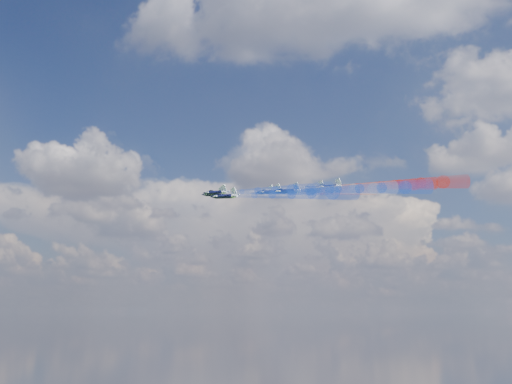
% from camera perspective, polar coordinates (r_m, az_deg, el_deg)
% --- Properties ---
extents(jet_lead, '(13.54, 13.03, 5.43)m').
position_cam_1_polar(jet_lead, '(193.76, -3.95, -0.21)').
color(jet_lead, black).
extents(trail_lead, '(33.18, 21.14, 7.93)m').
position_cam_1_polar(trail_lead, '(177.66, 1.03, -0.04)').
color(trail_lead, white).
extents(jet_inner_left, '(13.54, 13.03, 5.43)m').
position_cam_1_polar(jet_inner_left, '(177.89, -3.75, -0.06)').
color(jet_inner_left, black).
extents(trail_inner_left, '(33.18, 21.14, 7.93)m').
position_cam_1_polar(trail_inner_left, '(161.91, 1.72, 0.15)').
color(trail_inner_left, blue).
extents(jet_inner_right, '(13.54, 13.03, 5.43)m').
position_cam_1_polar(jet_inner_right, '(192.30, 0.61, -0.05)').
color(jet_inner_right, black).
extents(trail_inner_right, '(33.18, 21.14, 7.93)m').
position_cam_1_polar(trail_inner_right, '(177.60, 6.00, 0.14)').
color(trail_inner_right, red).
extents(jet_outer_left, '(13.54, 13.03, 5.43)m').
position_cam_1_polar(jet_outer_left, '(160.77, -2.93, -0.40)').
color(jet_outer_left, black).
extents(trail_outer_left, '(33.18, 21.14, 7.93)m').
position_cam_1_polar(trail_outer_left, '(145.12, 3.28, -0.21)').
color(trail_outer_left, blue).
extents(jet_center_third, '(13.54, 13.03, 5.43)m').
position_cam_1_polar(jet_center_third, '(176.26, 1.20, -0.01)').
color(jet_center_third, black).
extents(trail_center_third, '(33.18, 21.14, 7.93)m').
position_cam_1_polar(trail_center_third, '(161.82, 7.18, 0.20)').
color(trail_center_third, white).
extents(jet_outer_right, '(13.54, 13.03, 5.43)m').
position_cam_1_polar(jet_outer_right, '(190.04, 5.17, 0.36)').
color(jet_outer_right, black).
extents(trail_outer_right, '(33.18, 21.14, 7.93)m').
position_cam_1_polar(trail_outer_right, '(176.83, 10.97, 0.58)').
color(trail_outer_right, red).
extents(jet_rear_left, '(13.54, 13.03, 5.43)m').
position_cam_1_polar(jet_rear_left, '(161.07, 2.78, 0.05)').
color(jet_rear_left, black).
extents(trail_rear_left, '(33.18, 21.14, 7.93)m').
position_cam_1_polar(trail_rear_left, '(147.24, 9.50, 0.29)').
color(trail_rear_left, blue).
extents(jet_rear_right, '(13.54, 13.03, 5.43)m').
position_cam_1_polar(jet_rear_right, '(174.94, 6.64, 0.48)').
color(jet_rear_right, black).
extents(trail_rear_right, '(33.18, 21.14, 7.93)m').
position_cam_1_polar(trail_rear_right, '(162.32, 13.09, 0.72)').
color(trail_rear_right, red).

